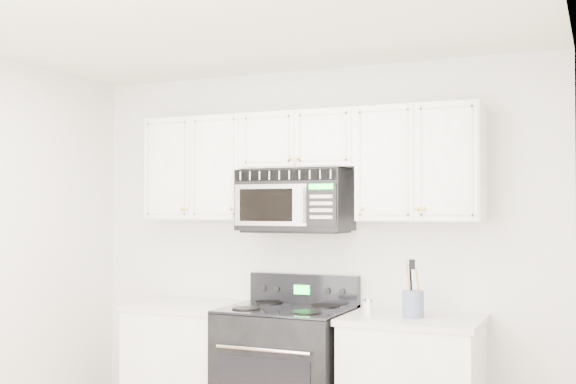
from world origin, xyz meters
The scene contains 8 objects.
room centered at (0.00, 0.00, 1.30)m, with size 3.51×3.51×2.61m.
base_cabinet_left centered at (-0.80, 1.44, 0.43)m, with size 0.86×0.65×0.92m.
range centered at (-0.05, 1.41, 0.48)m, with size 0.82×0.74×1.13m.
upper_cabinets centered at (0.00, 1.58, 1.93)m, with size 2.44×0.37×0.75m.
microwave centered at (-0.06, 1.55, 1.66)m, with size 0.76×0.43×0.42m.
utensil_crock centered at (0.81, 1.41, 1.01)m, with size 0.13×0.13×0.36m.
shaker_salt centered at (0.49, 1.44, 0.97)m, with size 0.04×0.04×0.10m.
shaker_pepper centered at (0.54, 1.33, 0.98)m, with size 0.05×0.05×0.11m.
Camera 1 is at (1.90, -3.05, 1.60)m, focal length 45.00 mm.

